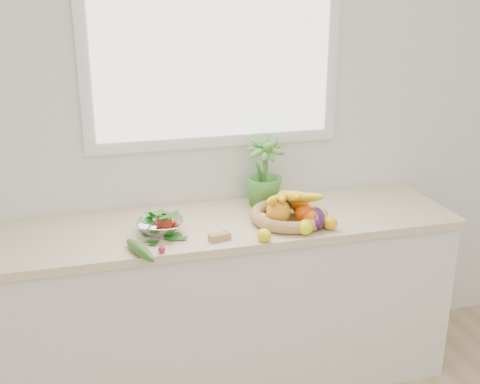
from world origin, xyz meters
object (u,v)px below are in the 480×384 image
object	(u,v)px
fruit_basket	(289,211)
colander_with_spinach	(160,223)
potted_herb	(264,171)
cucumber	(140,250)
eggplant	(317,218)
apple	(165,221)

from	to	relation	value
fruit_basket	colander_with_spinach	xyz separation A→B (m)	(-0.62, 0.01, 0.00)
potted_herb	colander_with_spinach	bearing A→B (deg)	-157.41
cucumber	potted_herb	xyz separation A→B (m)	(0.68, 0.44, 0.16)
fruit_basket	cucumber	bearing A→B (deg)	-165.10
cucumber	fruit_basket	bearing A→B (deg)	14.90
fruit_basket	colander_with_spinach	world-z (taller)	fruit_basket
cucumber	colander_with_spinach	size ratio (longest dim) A/B	1.01
eggplant	cucumber	distance (m)	0.85
cucumber	potted_herb	distance (m)	0.83
cucumber	eggplant	bearing A→B (deg)	7.20
cucumber	colander_with_spinach	bearing A→B (deg)	59.97
eggplant	potted_herb	size ratio (longest dim) A/B	0.57
apple	eggplant	size ratio (longest dim) A/B	0.44
apple	potted_herb	xyz separation A→B (m)	(0.54, 0.19, 0.14)
apple	potted_herb	distance (m)	0.59
colander_with_spinach	eggplant	bearing A→B (deg)	-7.32
apple	fruit_basket	xyz separation A→B (m)	(0.59, -0.05, 0.01)
colander_with_spinach	cucumber	bearing A→B (deg)	-120.03
eggplant	potted_herb	distance (m)	0.40
eggplant	cucumber	xyz separation A→B (m)	(-0.85, -0.11, -0.02)
potted_herb	fruit_basket	bearing A→B (deg)	-77.95
potted_herb	fruit_basket	xyz separation A→B (m)	(0.05, -0.24, -0.13)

